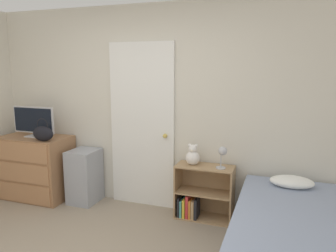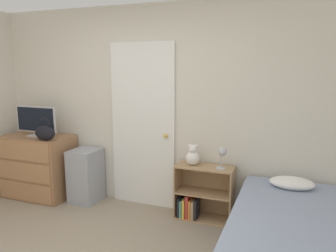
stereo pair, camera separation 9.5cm
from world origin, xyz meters
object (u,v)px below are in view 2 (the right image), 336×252
object	(u,v)px
bookshelf	(200,197)
desk_lamp	(222,154)
dresser	(38,166)
tv	(36,121)
storage_bin	(86,175)
teddy_bear	(193,156)
handbag	(45,133)
bed	(288,243)

from	to	relation	value
bookshelf	desk_lamp	xyz separation A→B (m)	(0.26, -0.05, 0.57)
dresser	desk_lamp	bearing A→B (deg)	1.83
desk_lamp	dresser	bearing A→B (deg)	-178.17
tv	storage_bin	distance (m)	1.02
dresser	teddy_bear	world-z (taller)	teddy_bear
handbag	bed	world-z (taller)	handbag
teddy_bear	handbag	bearing A→B (deg)	-171.17
tv	desk_lamp	xyz separation A→B (m)	(2.55, 0.08, -0.24)
bookshelf	desk_lamp	distance (m)	0.62
storage_bin	bookshelf	distance (m)	1.57
dresser	handbag	xyz separation A→B (m)	(0.31, -0.17, 0.53)
tv	handbag	size ratio (longest dim) A/B	2.17
dresser	bookshelf	bearing A→B (deg)	3.23
dresser	bed	size ratio (longest dim) A/B	0.51
teddy_bear	desk_lamp	xyz separation A→B (m)	(0.36, -0.04, 0.07)
dresser	bed	world-z (taller)	dresser
tv	teddy_bear	xyz separation A→B (m)	(2.19, 0.12, -0.31)
tv	bookshelf	bearing A→B (deg)	3.12
teddy_bear	desk_lamp	distance (m)	0.37
teddy_bear	desk_lamp	world-z (taller)	desk_lamp
tv	storage_bin	xyz separation A→B (m)	(0.72, 0.07, -0.72)
desk_lamp	teddy_bear	bearing A→B (deg)	173.10
storage_bin	bed	world-z (taller)	storage_bin
dresser	desk_lamp	distance (m)	2.59
dresser	handbag	world-z (taller)	handbag
dresser	storage_bin	distance (m)	0.74
dresser	bookshelf	world-z (taller)	dresser
teddy_bear	desk_lamp	bearing A→B (deg)	-6.90
handbag	storage_bin	world-z (taller)	handbag
tv	desk_lamp	distance (m)	2.56
handbag	bookshelf	size ratio (longest dim) A/B	0.44
storage_bin	teddy_bear	distance (m)	1.53
tv	desk_lamp	size ratio (longest dim) A/B	2.46
bookshelf	desk_lamp	world-z (taller)	desk_lamp
handbag	storage_bin	xyz separation A→B (m)	(0.42, 0.25, -0.60)
teddy_bear	bed	bearing A→B (deg)	-34.56
handbag	teddy_bear	world-z (taller)	handbag
storage_bin	tv	bearing A→B (deg)	-174.39
teddy_bear	desk_lamp	size ratio (longest dim) A/B	0.97
tv	teddy_bear	world-z (taller)	tv
tv	bookshelf	distance (m)	2.43
dresser	teddy_bear	size ratio (longest dim) A/B	3.74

